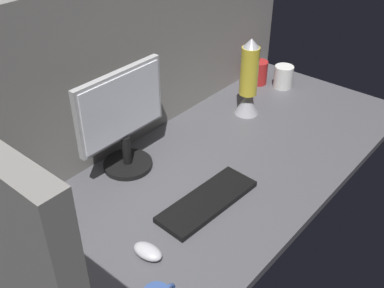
{
  "coord_description": "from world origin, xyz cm",
  "views": [
    {
      "loc": [
        -109.77,
        -81.12,
        101.94
      ],
      "look_at": [
        -8.53,
        0.0,
        14.0
      ],
      "focal_mm": 43.03,
      "sensor_mm": 36.0,
      "label": 1
    }
  ],
  "objects": [
    {
      "name": "mouse",
      "position": [
        -47.4,
        -11.65,
        1.7
      ],
      "size": [
        6.31,
        10.0,
        3.4
      ],
      "primitive_type": "ellipsoid",
      "rotation": [
        0.0,
        0.0,
        0.08
      ],
      "color": "silver",
      "rests_on": "ground_plane"
    },
    {
      "name": "mug_ceramic_white",
      "position": [
        71.29,
        14.5,
        5.37
      ],
      "size": [
        12.64,
        8.98,
        10.7
      ],
      "color": "white",
      "rests_on": "ground_plane"
    },
    {
      "name": "monitor",
      "position": [
        -21.32,
        25.1,
        20.51
      ],
      "size": [
        36.94,
        18.0,
        37.84
      ],
      "color": "black",
      "rests_on": "ground_plane"
    },
    {
      "name": "ground_plane",
      "position": [
        0.0,
        0.0,
        -1.5
      ],
      "size": [
        180.0,
        80.0,
        3.0
      ],
      "primitive_type": "cube",
      "color": "#515156"
    },
    {
      "name": "mug_red_plastic",
      "position": [
        66.84,
        26.05,
        5.64
      ],
      "size": [
        8.8,
        8.8,
        11.27
      ],
      "color": "red",
      "rests_on": "ground_plane"
    },
    {
      "name": "cubicle_wall_back",
      "position": [
        0.0,
        37.5,
        32.3
      ],
      "size": [
        180.0,
        5.0,
        64.59
      ],
      "color": "gray",
      "rests_on": "ground_plane"
    },
    {
      "name": "lava_lamp",
      "position": [
        39.17,
        13.55,
        14.36
      ],
      "size": [
        10.46,
        10.46,
        34.23
      ],
      "color": "#A5A5AD",
      "rests_on": "ground_plane"
    },
    {
      "name": "keyboard",
      "position": [
        -18.49,
        -10.66,
        1.0
      ],
      "size": [
        37.67,
        15.04,
        2.0
      ],
      "primitive_type": "cube",
      "rotation": [
        0.0,
        0.0,
        -0.06
      ],
      "color": "black",
      "rests_on": "ground_plane"
    }
  ]
}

